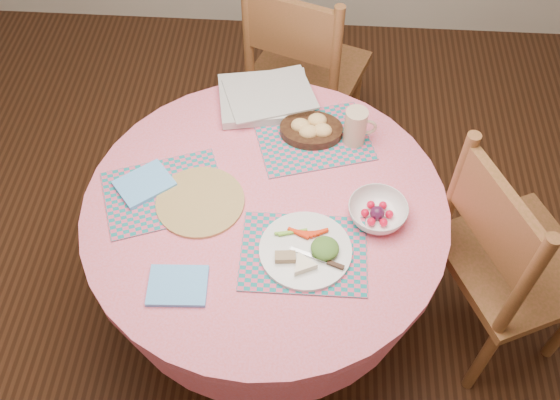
{
  "coord_description": "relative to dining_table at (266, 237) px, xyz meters",
  "views": [
    {
      "loc": [
        0.14,
        -1.26,
        2.43
      ],
      "look_at": [
        0.05,
        0.0,
        0.78
      ],
      "focal_mm": 40.0,
      "sensor_mm": 36.0,
      "label": 1
    }
  ],
  "objects": [
    {
      "name": "dinner_plate",
      "position": [
        0.15,
        -0.19,
        0.22
      ],
      "size": [
        0.3,
        0.3,
        0.05
      ],
      "rotation": [
        0.0,
        0.0,
        0.09
      ],
      "color": "white",
      "rests_on": "placemat_front"
    },
    {
      "name": "latte_mug",
      "position": [
        0.3,
        0.31,
        0.27
      ],
      "size": [
        0.12,
        0.08,
        0.14
      ],
      "color": "#CCAE8C",
      "rests_on": "placemat_back"
    },
    {
      "name": "wicker_trivet",
      "position": [
        -0.22,
        -0.01,
        0.2
      ],
      "size": [
        0.3,
        0.3,
        0.01
      ],
      "primitive_type": "cylinder",
      "color": "olive",
      "rests_on": "dining_table"
    },
    {
      "name": "bread_bowl",
      "position": [
        0.14,
        0.33,
        0.23
      ],
      "size": [
        0.23,
        0.23,
        0.08
      ],
      "color": "black",
      "rests_on": "placemat_back"
    },
    {
      "name": "dining_table",
      "position": [
        0.0,
        0.0,
        0.0
      ],
      "size": [
        1.24,
        1.24,
        0.75
      ],
      "color": "pink",
      "rests_on": "ground"
    },
    {
      "name": "newspaper_stack",
      "position": [
        -0.04,
        0.49,
        0.22
      ],
      "size": [
        0.4,
        0.34,
        0.04
      ],
      "rotation": [
        0.0,
        0.0,
        0.19
      ],
      "color": "silver",
      "rests_on": "dining_table"
    },
    {
      "name": "napkin_far",
      "position": [
        -0.42,
        0.05,
        0.21
      ],
      "size": [
        0.23,
        0.22,
        0.01
      ],
      "primitive_type": "cube",
      "rotation": [
        0.0,
        0.0,
        0.69
      ],
      "color": "#63B2FE",
      "rests_on": "placemat_left"
    },
    {
      "name": "placemat_left",
      "position": [
        -0.35,
        0.02,
        0.2
      ],
      "size": [
        0.48,
        0.42,
        0.01
      ],
      "primitive_type": "cube",
      "rotation": [
        0.0,
        0.0,
        0.36
      ],
      "color": "#167C7F",
      "rests_on": "dining_table"
    },
    {
      "name": "fruit_bowl",
      "position": [
        0.37,
        -0.03,
        0.22
      ],
      "size": [
        0.2,
        0.2,
        0.06
      ],
      "rotation": [
        0.0,
        0.0,
        -0.02
      ],
      "color": "white",
      "rests_on": "dining_table"
    },
    {
      "name": "placemat_back",
      "position": [
        0.15,
        0.31,
        0.2
      ],
      "size": [
        0.47,
        0.4,
        0.01
      ],
      "primitive_type": "cube",
      "rotation": [
        0.0,
        0.0,
        0.29
      ],
      "color": "#167C7F",
      "rests_on": "dining_table"
    },
    {
      "name": "placemat_front",
      "position": [
        0.14,
        -0.19,
        0.2
      ],
      "size": [
        0.4,
        0.3,
        0.01
      ],
      "primitive_type": "cube",
      "rotation": [
        0.0,
        0.0,
        0.01
      ],
      "color": "#167C7F",
      "rests_on": "dining_table"
    },
    {
      "name": "chair_right",
      "position": [
        0.85,
        -0.04,
        -0.01
      ],
      "size": [
        0.63,
        0.64,
        1.05
      ],
      "rotation": [
        0.0,
        0.0,
        2.0
      ],
      "color": "brown",
      "rests_on": "ground"
    },
    {
      "name": "napkin_near",
      "position": [
        -0.24,
        -0.33,
        0.2
      ],
      "size": [
        0.19,
        0.15,
        0.01
      ],
      "primitive_type": "cube",
      "rotation": [
        0.0,
        0.0,
        0.05
      ],
      "color": "#63B2FE",
      "rests_on": "dining_table"
    },
    {
      "name": "ground",
      "position": [
        0.0,
        0.0,
        -0.56
      ],
      "size": [
        4.0,
        4.0,
        0.0
      ],
      "primitive_type": "plane",
      "color": "#331C0F",
      "rests_on": "ground"
    },
    {
      "name": "chair_back",
      "position": [
        0.09,
        0.93,
        -0.02
      ],
      "size": [
        0.6,
        0.59,
        1.03
      ],
      "rotation": [
        0.0,
        0.0,
        2.79
      ],
      "color": "brown",
      "rests_on": "ground"
    }
  ]
}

